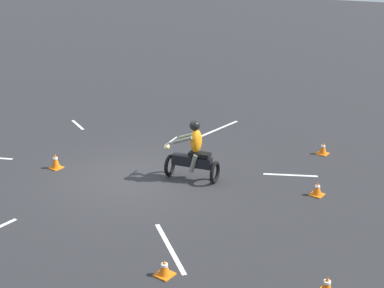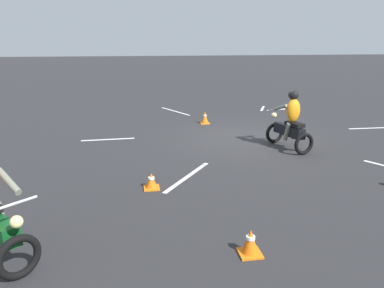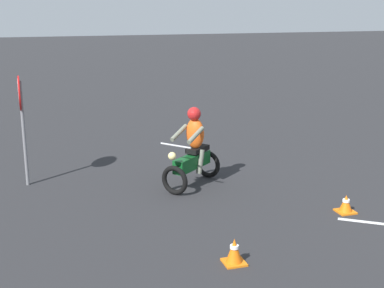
{
  "view_description": "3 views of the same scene",
  "coord_description": "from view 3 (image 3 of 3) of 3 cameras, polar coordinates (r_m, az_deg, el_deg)",
  "views": [
    {
      "loc": [
        9.66,
        9.19,
        5.69
      ],
      "look_at": [
        -0.88,
        1.29,
        1.0
      ],
      "focal_mm": 50.0,
      "sensor_mm": 36.0,
      "label": 1
    },
    {
      "loc": [
        3.41,
        10.8,
        2.96
      ],
      "look_at": [
        2.22,
        3.56,
        0.9
      ],
      "focal_mm": 35.0,
      "sensor_mm": 36.0,
      "label": 2
    },
    {
      "loc": [
        -4.8,
        9.0,
        3.69
      ],
      "look_at": [
        5.32,
        5.84,
        0.9
      ],
      "focal_mm": 50.0,
      "sensor_mm": 36.0,
      "label": 3
    }
  ],
  "objects": [
    {
      "name": "motorcycle_rider_background",
      "position": [
        11.04,
        0.1,
        -0.83
      ],
      "size": [
        1.37,
        1.45,
        1.66
      ],
      "rotation": [
        0.0,
        0.0,
        0.71
      ],
      "color": "black",
      "rests_on": "ground"
    },
    {
      "name": "traffic_cone_far_center",
      "position": [
        10.18,
        16.09,
        -6.18
      ],
      "size": [
        0.32,
        0.32,
        0.33
      ],
      "color": "orange",
      "rests_on": "ground"
    },
    {
      "name": "stop_sign",
      "position": [
        11.39,
        -17.77,
        3.63
      ],
      "size": [
        0.7,
        0.08,
        2.3
      ],
      "color": "slate",
      "rests_on": "ground"
    },
    {
      "name": "traffic_cone_mid_left",
      "position": [
        7.98,
        4.53,
        -11.37
      ],
      "size": [
        0.32,
        0.32,
        0.39
      ],
      "color": "orange",
      "rests_on": "ground"
    }
  ]
}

